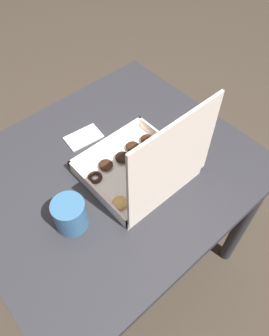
{
  "coord_description": "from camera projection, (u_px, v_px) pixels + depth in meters",
  "views": [
    {
      "loc": [
        0.37,
        0.53,
        1.57
      ],
      "look_at": [
        -0.05,
        0.06,
        0.74
      ],
      "focal_mm": 35.0,
      "sensor_mm": 36.0,
      "label": 1
    }
  ],
  "objects": [
    {
      "name": "ground_plane",
      "position": [
        119.0,
        257.0,
        1.63
      ],
      "size": [
        8.0,
        8.0,
        0.0
      ],
      "primitive_type": "plane",
      "color": "#42382D"
    },
    {
      "name": "dining_table",
      "position": [
        112.0,
        190.0,
        1.16
      ],
      "size": [
        0.91,
        0.78,
        0.72
      ],
      "color": "#2D2D33",
      "rests_on": "ground_plane"
    },
    {
      "name": "donut_box",
      "position": [
        145.0,
        167.0,
        0.97
      ],
      "size": [
        0.31,
        0.3,
        0.34
      ],
      "color": "silver",
      "rests_on": "dining_table"
    },
    {
      "name": "coffee_mug",
      "position": [
        70.0,
        214.0,
        0.9
      ],
      "size": [
        0.09,
        0.09,
        0.1
      ],
      "color": "teal",
      "rests_on": "dining_table"
    },
    {
      "name": "paper_napkin",
      "position": [
        84.0,
        137.0,
        1.14
      ],
      "size": [
        0.13,
        0.09,
        0.01
      ],
      "color": "white",
      "rests_on": "dining_table"
    }
  ]
}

